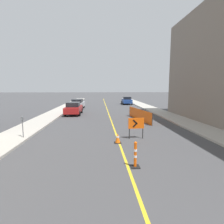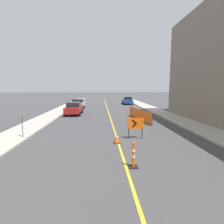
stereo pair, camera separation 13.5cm
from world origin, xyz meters
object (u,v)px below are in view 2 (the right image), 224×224
(parked_car_curb_near, at_px, (74,108))
(arrow_barricade_primary, at_px, (136,124))
(parking_meter_near_curb, at_px, (22,122))
(traffic_cone_third, at_px, (117,138))
(parked_car_curb_far, at_px, (128,100))
(delineator_post_rear, at_px, (133,156))
(parked_car_curb_mid, at_px, (78,104))

(parked_car_curb_near, bearing_deg, arrow_barricade_primary, -62.30)
(parked_car_curb_near, distance_m, parking_meter_near_curb, 10.90)
(traffic_cone_third, height_order, parked_car_curb_far, parked_car_curb_far)
(traffic_cone_third, relative_size, delineator_post_rear, 0.54)
(parked_car_curb_mid, bearing_deg, parked_car_curb_far, 42.52)
(delineator_post_rear, bearing_deg, parked_car_curb_mid, 103.17)
(parked_car_curb_far, distance_m, parking_meter_near_curb, 26.81)
(parked_car_curb_near, xyz_separation_m, parked_car_curb_mid, (-0.27, 6.23, 0.00))
(parked_car_curb_mid, height_order, parked_car_curb_far, same)
(traffic_cone_third, distance_m, parked_car_curb_far, 26.19)
(traffic_cone_third, bearing_deg, arrow_barricade_primary, 32.98)
(delineator_post_rear, xyz_separation_m, arrow_barricade_primary, (0.91, 4.19, 0.50))
(parked_car_curb_far, bearing_deg, traffic_cone_third, -98.15)
(parked_car_curb_far, bearing_deg, arrow_barricade_primary, -95.55)
(parked_car_curb_mid, height_order, parking_meter_near_curb, parked_car_curb_mid)
(delineator_post_rear, relative_size, parked_car_curb_far, 0.26)
(delineator_post_rear, relative_size, arrow_barricade_primary, 0.81)
(arrow_barricade_primary, xyz_separation_m, parked_car_curb_near, (-5.68, 11.10, -0.18))
(traffic_cone_third, xyz_separation_m, parked_car_curb_far, (4.58, 25.79, 0.50))
(parking_meter_near_curb, bearing_deg, parked_car_curb_mid, 85.12)
(parked_car_curb_near, bearing_deg, parking_meter_near_curb, -98.48)
(arrow_barricade_primary, bearing_deg, parked_car_curb_mid, 104.66)
(delineator_post_rear, height_order, parked_car_curb_mid, parked_car_curb_mid)
(parked_car_curb_mid, xyz_separation_m, parking_meter_near_curb, (-1.45, -16.98, 0.33))
(parked_car_curb_mid, bearing_deg, traffic_cone_third, -72.70)
(parked_car_curb_mid, xyz_separation_m, parked_car_curb_far, (9.22, 7.61, 0.00))
(arrow_barricade_primary, bearing_deg, parked_car_curb_far, 78.25)
(arrow_barricade_primary, height_order, parked_car_curb_near, parked_car_curb_near)
(delineator_post_rear, distance_m, arrow_barricade_primary, 4.31)
(arrow_barricade_primary, bearing_deg, traffic_cone_third, -151.31)
(delineator_post_rear, bearing_deg, parking_meter_near_curb, 145.05)
(delineator_post_rear, relative_size, parked_car_curb_near, 0.26)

